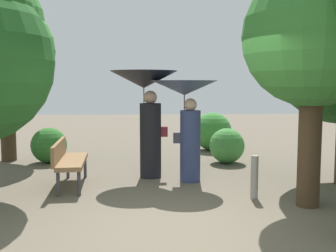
% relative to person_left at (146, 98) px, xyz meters
% --- Properties ---
extents(ground_plane, '(40.00, 40.00, 0.00)m').
position_rel_person_left_xyz_m(ground_plane, '(0.46, -2.66, -1.58)').
color(ground_plane, brown).
extents(person_left, '(1.34, 1.34, 2.13)m').
position_rel_person_left_xyz_m(person_left, '(0.00, 0.00, 0.00)').
color(person_left, black).
rests_on(person_left, ground).
extents(person_right, '(1.25, 1.25, 1.93)m').
position_rel_person_left_xyz_m(person_right, '(0.76, -0.39, -0.15)').
color(person_right, navy).
rests_on(person_right, ground).
extents(park_bench, '(0.60, 1.53, 0.83)m').
position_rel_person_left_xyz_m(park_bench, '(-1.43, -0.66, -1.07)').
color(park_bench, '#38383D').
rests_on(park_bench, ground).
extents(tree_near_left, '(2.35, 2.35, 4.35)m').
position_rel_person_left_xyz_m(tree_near_left, '(-3.37, 1.97, 1.33)').
color(tree_near_left, '#42301E').
rests_on(tree_near_left, ground).
extents(tree_near_right, '(2.10, 2.10, 4.09)m').
position_rel_person_left_xyz_m(tree_near_right, '(2.47, -2.07, 1.19)').
color(tree_near_right, '#42301E').
rests_on(tree_near_right, ground).
extents(bush_path_left, '(0.84, 0.84, 0.84)m').
position_rel_person_left_xyz_m(bush_path_left, '(-2.32, 1.64, -1.16)').
color(bush_path_left, '#2D6B28').
rests_on(bush_path_left, ground).
extents(bush_path_right, '(1.08, 1.08, 1.08)m').
position_rel_person_left_xyz_m(bush_path_right, '(1.88, 3.25, -1.04)').
color(bush_path_right, '#387F33').
rests_on(bush_path_right, ground).
extents(bush_behind_bench, '(0.83, 0.83, 0.83)m').
position_rel_person_left_xyz_m(bush_behind_bench, '(1.91, 1.37, -1.17)').
color(bush_behind_bench, '#428C3D').
rests_on(bush_behind_bench, ground).
extents(path_marker_post, '(0.12, 0.12, 0.71)m').
position_rel_person_left_xyz_m(path_marker_post, '(1.75, -1.64, -1.23)').
color(path_marker_post, gray).
rests_on(path_marker_post, ground).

